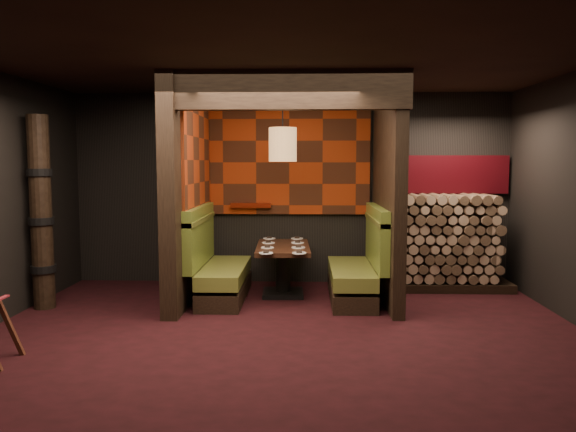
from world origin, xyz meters
The scene contains 19 objects.
floor centered at (0.00, 0.00, -0.01)m, with size 6.50×5.50×0.02m, color black.
ceiling centered at (0.00, 0.00, 2.86)m, with size 6.50×5.50×0.02m, color black.
wall_back centered at (0.00, 2.76, 1.43)m, with size 6.50×0.02×2.85m, color black.
wall_front centered at (0.00, -2.76, 1.43)m, with size 6.50×0.02×2.85m, color black.
partition_left centered at (-1.35, 1.65, 1.43)m, with size 0.20×2.20×2.85m, color black.
partition_right centered at (1.30, 1.70, 1.43)m, with size 0.15×2.10×2.85m, color black.
header_beam centered at (-0.02, 0.70, 2.63)m, with size 2.85×0.18×0.44m, color black.
tapa_back_panel centered at (-0.02, 2.71, 1.82)m, with size 2.40×0.06×1.55m, color #972C0C.
tapa_side_panel centered at (-1.23, 1.82, 1.85)m, with size 0.04×1.85×1.45m, color #972C0C.
lacquer_shelf centered at (-0.60, 2.65, 1.18)m, with size 0.60×0.12×0.07m, color #631507.
booth_bench_left centered at (-0.96, 1.65, 0.40)m, with size 0.68×1.60×1.14m.
booth_bench_right centered at (0.93, 1.65, 0.40)m, with size 0.68×1.60×1.14m.
dining_table centered at (-0.09, 1.86, 0.46)m, with size 0.76×1.33×0.69m.
place_settings centered at (-0.09, 1.86, 0.70)m, with size 0.64×1.54×0.03m.
pendant_lamp centered at (-0.09, 1.81, 2.06)m, with size 0.37×0.37×1.02m.
totem_column centered at (-3.05, 1.10, 1.19)m, with size 0.31×0.31×2.40m.
firewood_stack centered at (2.29, 2.35, 0.68)m, with size 1.73×0.70×1.36m.
mosaic_header centered at (2.29, 2.68, 1.64)m, with size 1.83×0.10×0.56m, color maroon.
bay_front_post centered at (1.39, 1.96, 1.43)m, with size 0.08×0.08×2.85m, color black.
Camera 1 is at (0.22, -5.70, 1.83)m, focal length 35.00 mm.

